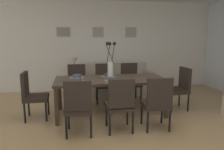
# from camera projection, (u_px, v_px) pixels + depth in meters

# --- Properties ---
(ground_plane) EXTENTS (9.00, 9.00, 0.00)m
(ground_plane) POSITION_uv_depth(u_px,v_px,m) (115.00, 136.00, 3.42)
(ground_plane) COLOR tan
(back_wall_panel) EXTENTS (9.00, 0.10, 2.60)m
(back_wall_panel) POSITION_uv_depth(u_px,v_px,m) (95.00, 46.00, 6.34)
(back_wall_panel) COLOR silver
(back_wall_panel) RESTS_ON ground
(dining_table) EXTENTS (2.20, 0.97, 0.74)m
(dining_table) POSITION_uv_depth(u_px,v_px,m) (110.00, 82.00, 4.32)
(dining_table) COLOR #3D2D23
(dining_table) RESTS_ON ground
(dining_chair_near_left) EXTENTS (0.47, 0.47, 0.92)m
(dining_chair_near_left) POSITION_uv_depth(u_px,v_px,m) (79.00, 105.00, 3.37)
(dining_chair_near_left) COLOR black
(dining_chair_near_left) RESTS_ON ground
(dining_chair_near_right) EXTENTS (0.45, 0.45, 0.92)m
(dining_chair_near_right) POSITION_uv_depth(u_px,v_px,m) (77.00, 82.00, 5.09)
(dining_chair_near_right) COLOR black
(dining_chair_near_right) RESTS_ON ground
(dining_chair_far_left) EXTENTS (0.45, 0.45, 0.92)m
(dining_chair_far_left) POSITION_uv_depth(u_px,v_px,m) (120.00, 103.00, 3.49)
(dining_chair_far_left) COLOR black
(dining_chair_far_left) RESTS_ON ground
(dining_chair_far_right) EXTENTS (0.47, 0.47, 0.92)m
(dining_chair_far_right) POSITION_uv_depth(u_px,v_px,m) (104.00, 81.00, 5.21)
(dining_chair_far_right) COLOR black
(dining_chair_far_right) RESTS_ON ground
(dining_chair_mid_left) EXTENTS (0.46, 0.46, 0.92)m
(dining_chair_mid_left) POSITION_uv_depth(u_px,v_px,m) (157.00, 101.00, 3.58)
(dining_chair_mid_left) COLOR black
(dining_chair_mid_left) RESTS_ON ground
(dining_chair_mid_right) EXTENTS (0.46, 0.46, 0.92)m
(dining_chair_mid_right) POSITION_uv_depth(u_px,v_px,m) (130.00, 80.00, 5.33)
(dining_chair_mid_right) COLOR black
(dining_chair_mid_right) RESTS_ON ground
(dining_chair_head_west) EXTENTS (0.44, 0.44, 0.92)m
(dining_chair_head_west) POSITION_uv_depth(u_px,v_px,m) (32.00, 93.00, 4.06)
(dining_chair_head_west) COLOR black
(dining_chair_head_west) RESTS_ON ground
(dining_chair_head_east) EXTENTS (0.45, 0.45, 0.92)m
(dining_chair_head_east) POSITION_uv_depth(u_px,v_px,m) (180.00, 86.00, 4.64)
(dining_chair_head_east) COLOR black
(dining_chair_head_east) RESTS_ON ground
(centerpiece_vase) EXTENTS (0.21, 0.23, 0.73)m
(centerpiece_vase) POSITION_uv_depth(u_px,v_px,m) (110.00, 65.00, 4.25)
(centerpiece_vase) COLOR silver
(centerpiece_vase) RESTS_ON dining_table
(placemat_near_left) EXTENTS (0.32, 0.32, 0.01)m
(placemat_near_left) POSITION_uv_depth(u_px,v_px,m) (77.00, 82.00, 3.98)
(placemat_near_left) COLOR #7F705B
(placemat_near_left) RESTS_ON dining_table
(bowl_near_left) EXTENTS (0.17, 0.17, 0.07)m
(bowl_near_left) POSITION_uv_depth(u_px,v_px,m) (77.00, 80.00, 3.97)
(bowl_near_left) COLOR #475166
(bowl_near_left) RESTS_ON dining_table
(placemat_near_right) EXTENTS (0.32, 0.32, 0.01)m
(placemat_near_right) POSITION_uv_depth(u_px,v_px,m) (77.00, 78.00, 4.40)
(placemat_near_right) COLOR #7F705B
(placemat_near_right) RESTS_ON dining_table
(bowl_near_right) EXTENTS (0.17, 0.17, 0.07)m
(bowl_near_right) POSITION_uv_depth(u_px,v_px,m) (77.00, 76.00, 4.40)
(bowl_near_right) COLOR #475166
(bowl_near_right) RESTS_ON dining_table
(placemat_far_left) EXTENTS (0.32, 0.32, 0.01)m
(placemat_far_left) POSITION_uv_depth(u_px,v_px,m) (112.00, 81.00, 4.09)
(placemat_far_left) COLOR #7F705B
(placemat_far_left) RESTS_ON dining_table
(bowl_far_left) EXTENTS (0.17, 0.17, 0.07)m
(bowl_far_left) POSITION_uv_depth(u_px,v_px,m) (112.00, 79.00, 4.08)
(bowl_far_left) COLOR #475166
(bowl_far_left) RESTS_ON dining_table
(placemat_far_right) EXTENTS (0.32, 0.32, 0.01)m
(placemat_far_right) POSITION_uv_depth(u_px,v_px,m) (109.00, 76.00, 4.52)
(placemat_far_right) COLOR #7F705B
(placemat_far_right) RESTS_ON dining_table
(bowl_far_right) EXTENTS (0.17, 0.17, 0.07)m
(bowl_far_right) POSITION_uv_depth(u_px,v_px,m) (109.00, 75.00, 4.51)
(bowl_far_right) COLOR #475166
(bowl_far_right) RESTS_ON dining_table
(sofa) EXTENTS (2.06, 0.84, 0.80)m
(sofa) POSITION_uv_depth(u_px,v_px,m) (114.00, 83.00, 6.06)
(sofa) COLOR #A89E8E
(sofa) RESTS_ON ground
(side_table) EXTENTS (0.36, 0.36, 0.52)m
(side_table) POSITION_uv_depth(u_px,v_px,m) (75.00, 85.00, 5.91)
(side_table) COLOR black
(side_table) RESTS_ON ground
(table_lamp) EXTENTS (0.22, 0.22, 0.51)m
(table_lamp) POSITION_uv_depth(u_px,v_px,m) (74.00, 62.00, 5.80)
(table_lamp) COLOR #4C4C51
(table_lamp) RESTS_ON side_table
(framed_picture_left) EXTENTS (0.40, 0.03, 0.28)m
(framed_picture_left) POSITION_uv_depth(u_px,v_px,m) (63.00, 32.00, 6.04)
(framed_picture_left) COLOR #B2ADA3
(framed_picture_center) EXTENTS (0.33, 0.03, 0.30)m
(framed_picture_center) POSITION_uv_depth(u_px,v_px,m) (98.00, 32.00, 6.21)
(framed_picture_center) COLOR #B2ADA3
(framed_picture_right) EXTENTS (0.34, 0.03, 0.31)m
(framed_picture_right) POSITION_uv_depth(u_px,v_px,m) (131.00, 32.00, 6.38)
(framed_picture_right) COLOR #B2ADA3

